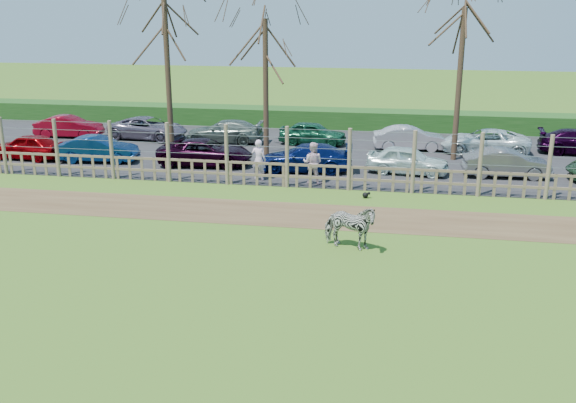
% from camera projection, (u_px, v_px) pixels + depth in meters
% --- Properties ---
extents(ground, '(120.00, 120.00, 0.00)m').
position_uv_depth(ground, '(239.00, 261.00, 18.54)').
color(ground, olive).
rests_on(ground, ground).
extents(dirt_strip, '(34.00, 2.80, 0.01)m').
position_uv_depth(dirt_strip, '(270.00, 213.00, 22.78)').
color(dirt_strip, brown).
rests_on(dirt_strip, ground).
extents(asphalt, '(44.00, 13.00, 0.04)m').
position_uv_depth(asphalt, '(309.00, 152.00, 32.19)').
color(asphalt, '#232326').
rests_on(asphalt, ground).
extents(hedge, '(46.00, 2.00, 1.10)m').
position_uv_depth(hedge, '(326.00, 118.00, 38.63)').
color(hedge, '#1E4716').
rests_on(hedge, ground).
extents(fence, '(30.16, 0.16, 2.50)m').
position_uv_depth(fence, '(287.00, 168.00, 25.84)').
color(fence, brown).
rests_on(fence, ground).
extents(tree_left, '(4.80, 4.80, 7.88)m').
position_uv_depth(tree_left, '(166.00, 38.00, 29.74)').
color(tree_left, '#3D2B1E').
rests_on(tree_left, ground).
extents(tree_mid, '(4.80, 4.80, 6.83)m').
position_uv_depth(tree_mid, '(265.00, 54.00, 30.16)').
color(tree_mid, '#3D2B1E').
rests_on(tree_mid, ground).
extents(tree_right, '(4.80, 4.80, 7.35)m').
position_uv_depth(tree_right, '(462.00, 48.00, 29.04)').
color(tree_right, '#3D2B1E').
rests_on(tree_right, ground).
extents(zebra, '(1.82, 1.14, 1.43)m').
position_uv_depth(zebra, '(349.00, 227.00, 19.27)').
color(zebra, gray).
rests_on(zebra, ground).
extents(visitor_a, '(0.69, 0.51, 1.72)m').
position_uv_depth(visitor_a, '(259.00, 160.00, 26.76)').
color(visitor_a, silver).
rests_on(visitor_a, asphalt).
extents(visitor_b, '(0.93, 0.78, 1.72)m').
position_uv_depth(visitor_b, '(313.00, 163.00, 26.23)').
color(visitor_b, beige).
rests_on(visitor_b, asphalt).
extents(crow, '(0.30, 0.22, 0.25)m').
position_uv_depth(crow, '(366.00, 195.00, 24.57)').
color(crow, black).
rests_on(crow, ground).
extents(car_0, '(3.60, 1.62, 1.20)m').
position_uv_depth(car_0, '(27.00, 147.00, 30.52)').
color(car_0, '#830105').
rests_on(car_0, asphalt).
extents(car_1, '(3.76, 1.66, 1.20)m').
position_uv_depth(car_1, '(98.00, 149.00, 29.97)').
color(car_1, '#09244E').
rests_on(car_1, asphalt).
extents(car_2, '(4.43, 2.25, 1.20)m').
position_uv_depth(car_2, '(205.00, 152.00, 29.35)').
color(car_2, black).
rests_on(car_2, asphalt).
extents(car_3, '(4.24, 1.96, 1.20)m').
position_uv_depth(car_3, '(305.00, 158.00, 28.29)').
color(car_3, '#071246').
rests_on(car_3, asphalt).
extents(car_4, '(3.68, 1.88, 1.20)m').
position_uv_depth(car_4, '(408.00, 160.00, 27.86)').
color(car_4, silver).
rests_on(car_4, asphalt).
extents(car_5, '(3.70, 1.44, 1.20)m').
position_uv_depth(car_5, '(506.00, 163.00, 27.31)').
color(car_5, '#5D5C5D').
rests_on(car_5, asphalt).
extents(car_7, '(3.77, 1.70, 1.20)m').
position_uv_depth(car_7, '(69.00, 127.00, 35.51)').
color(car_7, maroon).
rests_on(car_7, asphalt).
extents(car_8, '(4.54, 2.54, 1.20)m').
position_uv_depth(car_8, '(148.00, 128.00, 35.08)').
color(car_8, '#5F5669').
rests_on(car_8, asphalt).
extents(car_9, '(4.17, 1.78, 1.20)m').
position_uv_depth(car_9, '(225.00, 132.00, 34.13)').
color(car_9, '#57665B').
rests_on(car_9, asphalt).
extents(car_10, '(3.61, 1.64, 1.20)m').
position_uv_depth(car_10, '(313.00, 133.00, 33.71)').
color(car_10, '#155233').
rests_on(car_10, asphalt).
extents(car_11, '(3.76, 1.65, 1.20)m').
position_uv_depth(car_11, '(410.00, 138.00, 32.40)').
color(car_11, '#B9B0B5').
rests_on(car_11, asphalt).
extents(car_12, '(4.43, 2.25, 1.20)m').
position_uv_depth(car_12, '(485.00, 141.00, 31.66)').
color(car_12, silver).
rests_on(car_12, asphalt).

